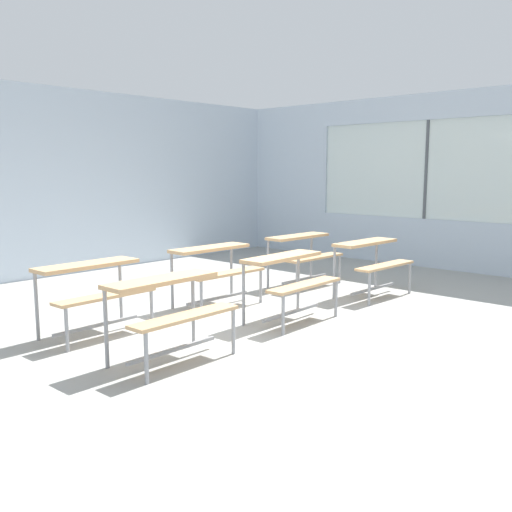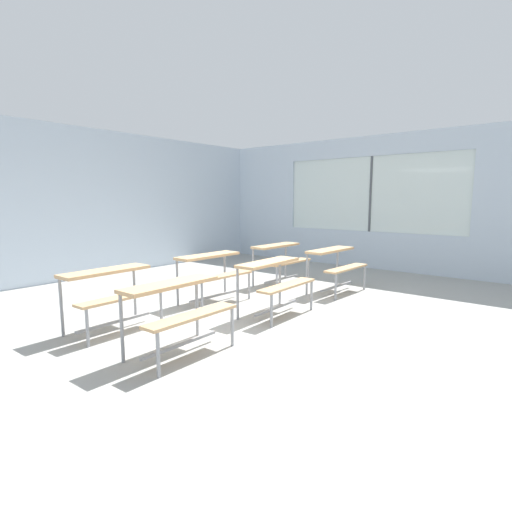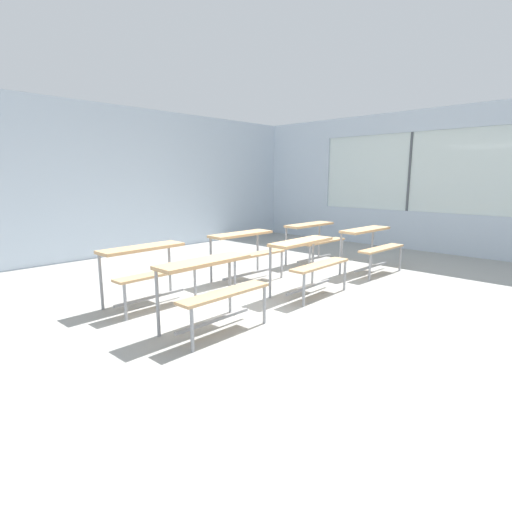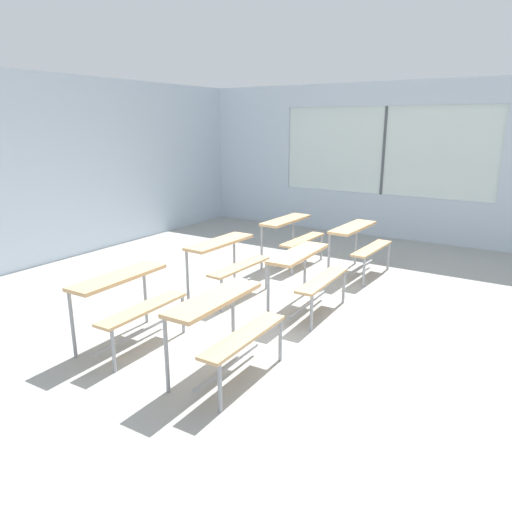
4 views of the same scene
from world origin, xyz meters
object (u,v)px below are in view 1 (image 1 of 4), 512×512
Objects in this scene: desk_bench_r1c2 at (303,248)px; desk_bench_r1c0 at (94,281)px; desk_bench_r0c0 at (170,299)px; desk_bench_r0c2 at (372,255)px; desk_bench_r1c1 at (216,261)px; desk_bench_r0c1 at (290,272)px.

desk_bench_r1c0 is at bearing -178.83° from desk_bench_r1c2.
desk_bench_r0c0 and desk_bench_r0c2 have the same top height.
desk_bench_r0c2 is 1.00× the size of desk_bench_r1c2.
desk_bench_r1c1 and desk_bench_r1c2 have the same top height.
desk_bench_r1c1 is 1.75m from desk_bench_r1c2.
desk_bench_r1c1 is (-1.82, 1.14, 0.00)m from desk_bench_r0c2.
desk_bench_r0c2 is 1.01× the size of desk_bench_r1c1.
desk_bench_r0c1 and desk_bench_r0c2 have the same top height.
desk_bench_r0c2 is 2.15m from desk_bench_r1c1.
desk_bench_r0c2 is (3.52, 0.07, 0.00)m from desk_bench_r0c0.
desk_bench_r0c1 is 2.02m from desk_bench_r1c2.
desk_bench_r0c1 is at bearing -177.94° from desk_bench_r0c2.
desk_bench_r0c2 is at bearing -85.09° from desk_bench_r1c2.
desk_bench_r0c2 is 1.01× the size of desk_bench_r1c0.
desk_bench_r0c2 and desk_bench_r1c2 have the same top height.
desk_bench_r1c1 is 1.00× the size of desk_bench_r1c2.
desk_bench_r0c1 and desk_bench_r1c1 have the same top height.
desk_bench_r0c0 is at bearing -143.06° from desk_bench_r1c1.
desk_bench_r0c1 is at bearing 1.20° from desk_bench_r0c0.
desk_bench_r0c0 and desk_bench_r1c2 have the same top height.
desk_bench_r0c0 and desk_bench_r1c1 have the same top height.
desk_bench_r0c0 is at bearing -159.47° from desk_bench_r1c2.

